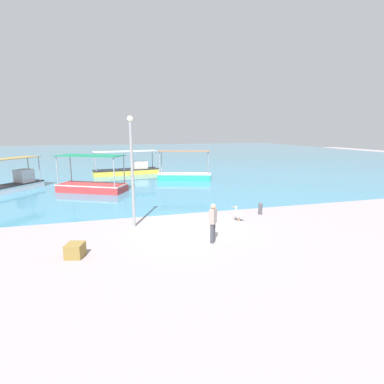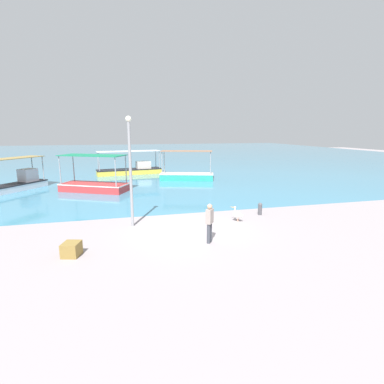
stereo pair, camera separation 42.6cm
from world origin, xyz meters
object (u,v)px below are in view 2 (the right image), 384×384
object	(u,v)px
lamp_post	(130,166)
cargo_crate	(71,249)
fishing_boat_near_right	(131,169)
mooring_bollard	(260,208)
fishing_boat_center	(94,185)
pelican	(237,215)
fishing_boat_outer	(20,182)
fisherman_standing	(210,222)
fishing_boat_near_left	(187,175)

from	to	relation	value
lamp_post	cargo_crate	world-z (taller)	lamp_post
fishing_boat_near_right	mooring_bollard	distance (m)	19.24
fishing_boat_center	cargo_crate	bearing A→B (deg)	-90.26
pelican	fishing_boat_center	bearing A→B (deg)	127.03
fishing_boat_outer	fisherman_standing	world-z (taller)	fishing_boat_outer
cargo_crate	fishing_boat_near_right	bearing A→B (deg)	81.11
fishing_boat_near_right	fisherman_standing	bearing A→B (deg)	-84.45
pelican	fisherman_standing	world-z (taller)	fisherman_standing
fishing_boat_outer	mooring_bollard	size ratio (longest dim) A/B	6.78
fisherman_standing	fishing_boat_outer	bearing A→B (deg)	127.12
fishing_boat_center	fishing_boat_near_right	world-z (taller)	fishing_boat_center
lamp_post	fisherman_standing	world-z (taller)	lamp_post
fishing_boat_near_left	pelican	bearing A→B (deg)	-92.20
fishing_boat_near_right	cargo_crate	distance (m)	21.92
fishing_boat_outer	pelican	distance (m)	18.44
cargo_crate	pelican	bearing A→B (deg)	18.00
fishing_boat_center	cargo_crate	xyz separation A→B (m)	(-0.06, -12.81, -0.25)
pelican	fisherman_standing	xyz separation A→B (m)	(-2.32, -2.50, 0.53)
fishing_boat_outer	fishing_boat_near_left	bearing A→B (deg)	5.43
fishing_boat_near_left	fishing_boat_center	xyz separation A→B (m)	(-8.28, -3.50, -0.01)
lamp_post	fisherman_standing	size ratio (longest dim) A/B	3.16
fishing_boat_near_right	fishing_boat_center	bearing A→B (deg)	-110.64
fishing_boat_near_left	lamp_post	size ratio (longest dim) A/B	1.00
fishing_boat_outer	lamp_post	bearing A→B (deg)	-55.05
fishing_boat_outer	fisherman_standing	distance (m)	18.73
pelican	lamp_post	size ratio (longest dim) A/B	0.15
fishing_boat_near_left	cargo_crate	bearing A→B (deg)	-117.08
fishing_boat_outer	fisherman_standing	size ratio (longest dim) A/B	2.80
fishing_boat_near_left	fishing_boat_center	size ratio (longest dim) A/B	0.96
mooring_bollard	lamp_post	bearing A→B (deg)	-177.66
mooring_bollard	fishing_boat_center	bearing A→B (deg)	135.34
fishing_boat_near_left	fishing_boat_near_right	size ratio (longest dim) A/B	0.76
fishing_boat_near_right	mooring_bollard	world-z (taller)	fishing_boat_near_right
fishing_boat_center	mooring_bollard	xyz separation A→B (m)	(9.50, -9.38, -0.14)
fishing_boat_near_right	cargo_crate	bearing A→B (deg)	-98.89
mooring_bollard	fisherman_standing	xyz separation A→B (m)	(-4.06, -3.39, 0.53)
mooring_bollard	fishing_boat_near_right	bearing A→B (deg)	108.68
pelican	mooring_bollard	size ratio (longest dim) A/B	1.15
fishing_boat_near_left	pelican	xyz separation A→B (m)	(-0.53, -13.78, -0.15)
fishing_boat_near_right	pelican	distance (m)	19.63
fishing_boat_near_right	lamp_post	world-z (taller)	lamp_post
fishing_boat_center	lamp_post	xyz separation A→B (m)	(2.40, -9.67, 2.51)
fishing_boat_near_left	fishing_boat_center	bearing A→B (deg)	-157.10
fishing_boat_center	fishing_boat_outer	xyz separation A→B (m)	(-5.87, 2.15, 0.10)
mooring_bollard	cargo_crate	world-z (taller)	mooring_bollard
fishing_boat_near_right	lamp_post	size ratio (longest dim) A/B	1.32
fishing_boat_near_right	lamp_post	xyz separation A→B (m)	(-0.93, -18.52, 2.47)
mooring_bollard	cargo_crate	xyz separation A→B (m)	(-9.55, -3.43, -0.11)
mooring_bollard	pelican	bearing A→B (deg)	-152.91
fishing_boat_near_left	cargo_crate	world-z (taller)	fishing_boat_near_left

